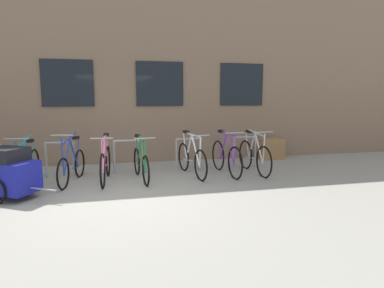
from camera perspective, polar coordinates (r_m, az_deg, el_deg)
ground_plane at (r=6.30m, az=-12.26°, el=-8.90°), size 42.00×42.00×0.00m
storefront_building at (r=11.94m, az=-13.33°, el=15.28°), size 28.00×5.26×6.70m
bike_rack at (r=8.04m, az=-11.15°, el=-1.48°), size 6.64×0.05×0.81m
bicycle_purple at (r=7.89m, az=5.88°, el=-2.25°), size 0.44×1.77×1.06m
bicycle_white at (r=7.75m, az=-0.08°, el=-2.53°), size 0.44×1.79×1.04m
bicycle_blue at (r=7.54m, az=-19.95°, el=-3.46°), size 0.52×1.66×1.11m
bicycle_pink at (r=7.43m, az=-14.66°, el=-3.23°), size 0.44×1.81×1.03m
bicycle_teal at (r=7.58m, az=-26.53°, el=-3.66°), size 0.44×1.77×1.07m
bicycle_green at (r=7.42m, az=-8.77°, el=-3.27°), size 0.44×1.70×1.01m
bicycle_silver at (r=8.13m, az=10.64°, el=-2.09°), size 0.44×1.75×1.07m
bike_trailer at (r=6.82m, az=-28.93°, el=-4.26°), size 1.40×1.04×0.94m
planter_box at (r=10.07m, az=13.41°, el=-0.79°), size 0.70×0.44×0.60m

